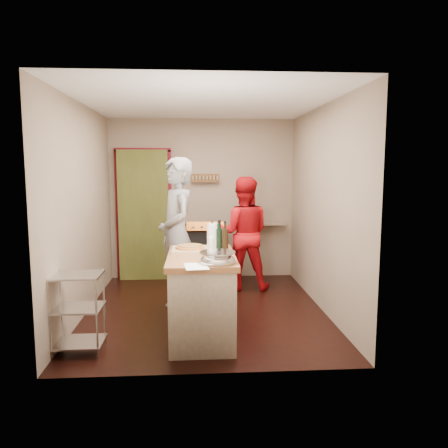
% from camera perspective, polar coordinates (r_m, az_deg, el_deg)
% --- Properties ---
extents(floor, '(3.50, 3.50, 0.00)m').
position_cam_1_polar(floor, '(5.72, -2.46, -11.15)').
color(floor, black).
rests_on(floor, ground).
extents(back_wall, '(3.00, 0.44, 2.60)m').
position_cam_1_polar(back_wall, '(7.26, -7.92, 1.88)').
color(back_wall, gray).
rests_on(back_wall, ground).
extents(left_wall, '(0.04, 3.50, 2.60)m').
position_cam_1_polar(left_wall, '(5.62, -18.02, 1.73)').
color(left_wall, gray).
rests_on(left_wall, ground).
extents(right_wall, '(0.04, 3.50, 2.60)m').
position_cam_1_polar(right_wall, '(5.69, 12.77, 1.97)').
color(right_wall, gray).
rests_on(right_wall, ground).
extents(ceiling, '(3.00, 3.50, 0.02)m').
position_cam_1_polar(ceiling, '(5.48, -2.61, 15.68)').
color(ceiling, white).
rests_on(ceiling, back_wall).
extents(stove, '(0.60, 0.63, 1.00)m').
position_cam_1_polar(stove, '(6.98, -2.37, -3.93)').
color(stove, black).
rests_on(stove, ground).
extents(wire_shelving, '(0.48, 0.40, 0.80)m').
position_cam_1_polar(wire_shelving, '(4.59, -18.56, -10.49)').
color(wire_shelving, silver).
rests_on(wire_shelving, ground).
extents(island, '(0.71, 1.30, 1.21)m').
position_cam_1_polar(island, '(4.72, -2.90, -9.12)').
color(island, beige).
rests_on(island, ground).
extents(person_stripe, '(0.65, 0.82, 1.94)m').
position_cam_1_polar(person_stripe, '(5.50, -6.15, -1.50)').
color(person_stripe, '#A2A1A6').
rests_on(person_stripe, ground).
extents(person_red, '(0.88, 0.72, 1.69)m').
position_cam_1_polar(person_red, '(6.52, 2.51, -1.23)').
color(person_red, '#B70C12').
rests_on(person_red, ground).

